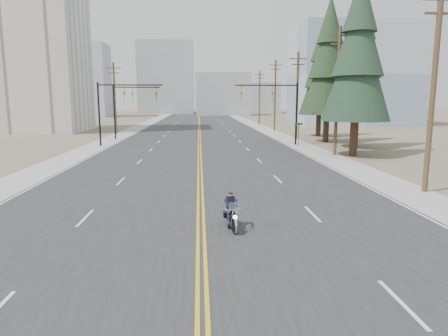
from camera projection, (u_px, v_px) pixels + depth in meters
ground_plane at (201, 250)px, 13.63m from camera, size 400.00×400.00×0.00m
road at (199, 125)px, 82.50m from camera, size 20.00×200.00×0.01m
sidewalk_left at (143, 125)px, 81.80m from camera, size 3.00×200.00×0.01m
sidewalk_right at (254, 125)px, 83.21m from camera, size 3.00×200.00×0.01m
traffic_mast_left at (117, 101)px, 43.74m from camera, size 7.10×0.26×7.00m
traffic_mast_right at (279, 101)px, 44.84m from camera, size 7.10×0.26×7.00m
traffic_mast_far at (127, 102)px, 51.60m from camera, size 6.10×0.26×7.00m
street_sign at (298, 130)px, 43.51m from camera, size 0.90×0.06×2.62m
utility_pole_a at (433, 87)px, 21.31m from camera, size 2.20×0.30×11.00m
utility_pole_b at (337, 90)px, 36.03m from camera, size 2.20×0.30×11.50m
utility_pole_c at (297, 95)px, 50.83m from camera, size 2.20×0.30×11.00m
utility_pole_d at (275, 94)px, 65.54m from camera, size 2.20×0.30×11.50m
utility_pole_e at (260, 97)px, 82.31m from camera, size 2.20×0.30×11.00m
utility_pole_left at (115, 97)px, 59.17m from camera, size 2.20×0.30×10.50m
apartment_block at (22, 37)px, 63.51m from camera, size 18.00×14.00×30.00m
glass_building at (353, 76)px, 82.79m from camera, size 24.00×16.00×20.00m
haze_bldg_a at (85, 81)px, 122.79m from camera, size 14.00×12.00×22.00m
haze_bldg_b at (222, 94)px, 135.94m from camera, size 18.00×14.00×14.00m
haze_bldg_c at (329, 87)px, 122.81m from camera, size 16.00×12.00×18.00m
haze_bldg_d at (166, 79)px, 148.46m from camera, size 20.00×15.00×26.00m
haze_bldg_e at (261, 98)px, 161.75m from camera, size 14.00×14.00×12.00m
haze_bldg_f at (53, 92)px, 137.13m from camera, size 12.00×12.00×16.00m
motorcyclist at (232, 211)px, 15.80m from camera, size 0.97×1.91×1.44m
conifer_near at (358, 52)px, 35.15m from camera, size 6.07×6.07×16.07m
conifer_mid at (359, 57)px, 41.57m from camera, size 6.19×6.19×16.52m
conifer_tall at (329, 59)px, 47.32m from camera, size 6.17×6.17×17.15m
conifer_far at (320, 73)px, 55.56m from camera, size 5.70×5.70×15.27m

